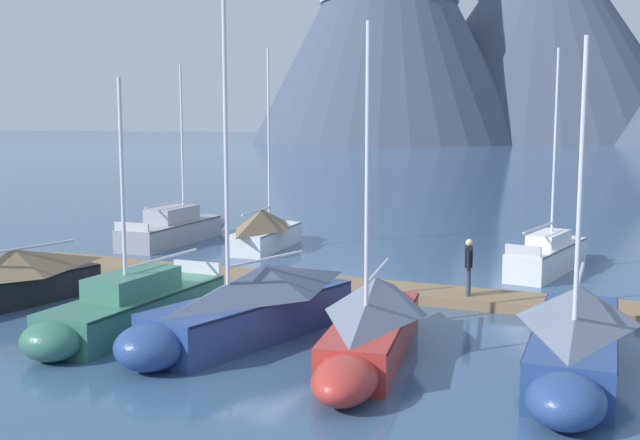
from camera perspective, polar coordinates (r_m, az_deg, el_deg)
ground_plane at (r=21.89m, az=-5.28°, el=-7.09°), size 700.00×700.00×0.00m
mountain_west_summit at (r=201.80m, az=5.12°, el=15.86°), size 69.24×69.24×67.29m
mountain_central_massif at (r=225.66m, az=16.04°, el=13.99°), size 85.39×85.39×63.25m
dock at (r=25.45m, az=-1.50°, el=-4.69°), size 22.29×3.42×0.30m
sailboat_nearest_berth at (r=35.58m, az=-10.47°, el=-0.57°), size 1.91×7.64×7.96m
sailboat_mid_dock_port at (r=33.21m, az=-3.90°, el=-0.67°), size 1.86×6.20×8.50m
sailboat_mid_dock_starboard at (r=20.75m, az=-14.00°, el=-6.36°), size 2.23×6.88×6.54m
sailboat_far_berth at (r=19.42m, az=-5.50°, el=-6.34°), size 3.88×7.32×9.20m
sailboat_outer_slip at (r=17.87m, az=3.78°, el=-7.65°), size 2.21×7.10×7.55m
sailboat_end_of_dock at (r=29.56m, az=16.77°, el=-2.38°), size 2.83×6.82×8.03m
sailboat_last_slip at (r=17.65m, az=18.40°, el=-8.12°), size 2.05×7.44×7.10m
person_on_dock at (r=23.24m, az=10.95°, el=-3.17°), size 0.26×0.59×1.69m
mooring_buoy_inner_mooring at (r=21.10m, az=15.86°, el=-7.23°), size 0.47×0.47×0.55m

